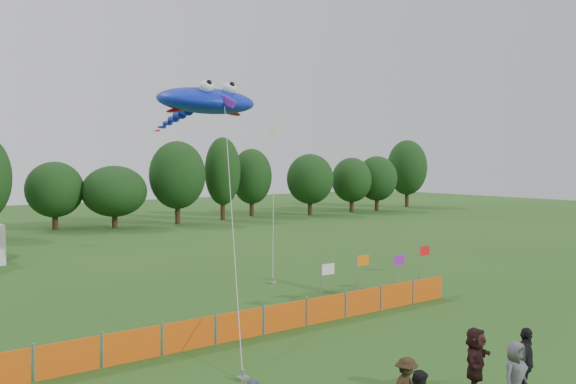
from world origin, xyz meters
TOP-DOWN VIEW (x-y plane):
  - treeline at (1.61, 44.93)m, footprint 104.57×8.78m
  - barrier_fence at (-0.87, 7.64)m, footprint 21.90×0.06m
  - flag_row at (7.20, 8.83)m, footprint 6.73×0.35m
  - spectator_d at (2.00, -1.60)m, footprint 1.20×0.91m
  - spectator_e at (1.10, -1.88)m, footprint 0.89×0.61m
  - spectator_f at (1.07, -0.72)m, footprint 1.79×1.27m
  - stingray_kite at (3.85, 18.12)m, footprint 9.71×20.80m
  - small_kite_white at (9.30, 19.36)m, footprint 5.37×6.43m

SIDE VIEW (x-z plane):
  - barrier_fence at x=-0.87m, z-range 0.00..1.00m
  - spectator_e at x=1.10m, z-range 0.00..1.75m
  - spectator_f at x=1.07m, z-range 0.00..1.87m
  - spectator_d at x=2.00m, z-range 0.00..1.89m
  - flag_row at x=7.20m, z-range 0.31..2.51m
  - treeline at x=1.61m, z-range 0.00..8.36m
  - small_kite_white at x=9.30m, z-range 1.43..10.14m
  - stingray_kite at x=3.85m, z-range 4.12..14.35m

